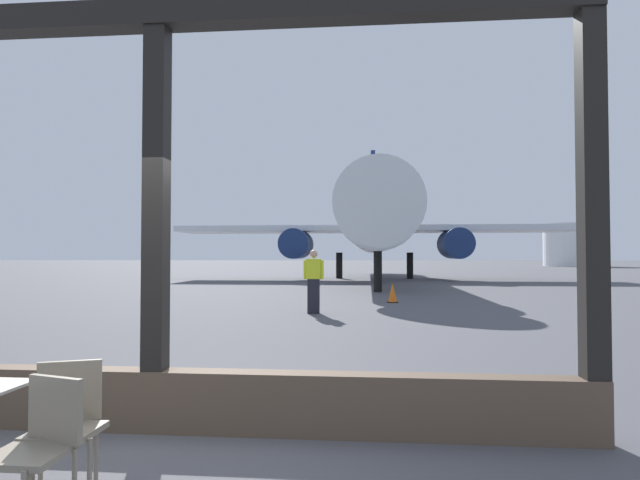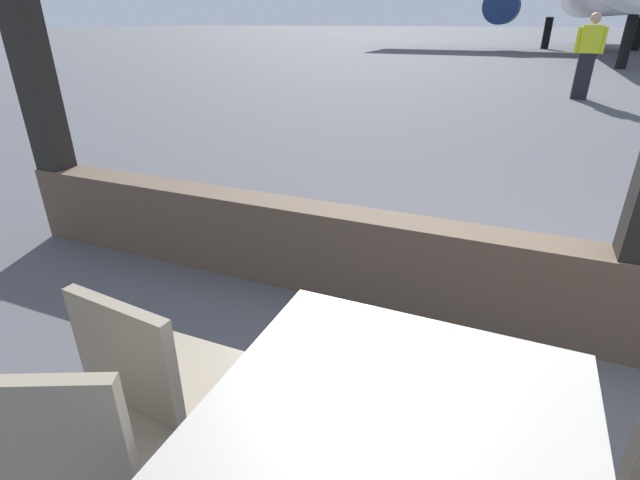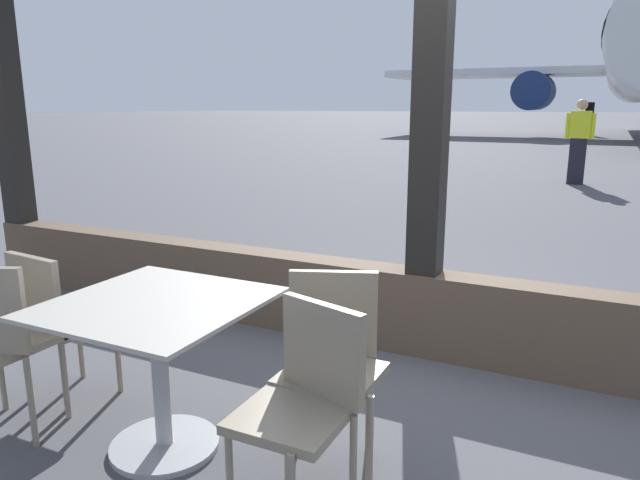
% 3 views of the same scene
% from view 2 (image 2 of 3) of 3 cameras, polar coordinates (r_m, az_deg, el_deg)
% --- Properties ---
extents(ground_plane, '(220.00, 220.00, 0.00)m').
position_cam_2_polar(ground_plane, '(42.48, 25.56, 20.80)').
color(ground_plane, '#4C4C51').
extents(cafe_chair_window_right, '(0.42, 0.42, 0.86)m').
position_cam_2_polar(cafe_chair_window_right, '(1.69, -19.11, -15.51)').
color(cafe_chair_window_right, gray).
rests_on(cafe_chair_window_right, ground).
extents(cafe_chair_aisle_left, '(0.51, 0.51, 0.90)m').
position_cam_2_polar(cafe_chair_aisle_left, '(1.49, -27.45, -22.73)').
color(cafe_chair_aisle_left, gray).
rests_on(cafe_chair_aisle_left, ground).
extents(ground_crew_worker, '(0.57, 0.22, 1.74)m').
position_cam_2_polar(ground_crew_worker, '(12.23, 29.77, 18.91)').
color(ground_crew_worker, black).
rests_on(ground_crew_worker, ground).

